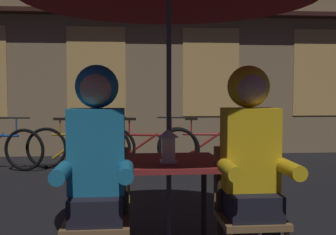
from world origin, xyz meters
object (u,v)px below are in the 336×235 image
Objects in this scene: cafe_table at (169,174)px; bicycle_fourth at (209,147)px; bicycle_second at (78,147)px; bicycle_third at (147,147)px; lantern at (168,145)px; person_left_hooded at (96,155)px; chair_left at (98,210)px; chair_right at (248,207)px; person_right_hooded at (251,153)px.

bicycle_fourth reaches higher than cafe_table.
bicycle_second and bicycle_third have the same top height.
bicycle_fourth is (0.98, 3.71, -0.51)m from lantern.
bicycle_third reaches higher than cafe_table.
lantern is 4.06m from bicycle_second.
person_left_hooded is at bearing -145.50° from lantern.
cafe_table is 0.44× the size of bicycle_fourth.
lantern is at bearing 29.47° from chair_left.
bicycle_third is (0.45, 4.04, -0.50)m from person_left_hooded.
person_right_hooded reaches higher than chair_right.
bicycle_third is (1.09, -0.15, 0.00)m from bicycle_second.
person_right_hooded is at bearing -96.80° from bicycle_fourth.
person_left_hooded reaches higher than chair_right.
lantern is 3.88m from bicycle_fourth.
chair_right is 0.62× the size of person_right_hooded.
bicycle_fourth is at bearing 70.34° from person_left_hooded.
bicycle_third is at bearing 83.69° from person_left_hooded.
person_right_hooded is (0.96, 0.00, 0.00)m from person_left_hooded.
bicycle_second is (-1.60, 4.13, -0.14)m from chair_right.
person_right_hooded is (0.00, -0.06, 0.36)m from chair_right.
lantern is 0.59m from person_right_hooded.
cafe_table is 0.62m from chair_right.
bicycle_third is at bearing 179.60° from bicycle_fourth.
bicycle_fourth is at bearing -0.40° from bicycle_third.
cafe_table is 3.75m from bicycle_fourth.
person_right_hooded is at bearing -41.57° from cafe_table.
person_left_hooded is (-0.96, -0.06, 0.36)m from chair_right.
bicycle_fourth is at bearing 83.10° from chair_right.
chair_left is at bearing -81.17° from bicycle_second.
person_right_hooded reaches higher than cafe_table.
bicycle_second is (-0.64, 4.19, -0.50)m from person_left_hooded.
bicycle_second is at bearing 172.35° from bicycle_third.
chair_right is at bearing 3.39° from person_left_hooded.
person_left_hooded is 0.84× the size of bicycle_fourth.
bicycle_third is at bearing 97.34° from chair_right.
lantern is at bearing -89.72° from bicycle_third.
bicycle_second is 1.10m from bicycle_third.
person_right_hooded is 4.10m from bicycle_third.
cafe_table is 0.25m from lantern.
person_left_hooded is 4.10m from bicycle_third.
lantern is 0.14× the size of bicycle_third.
person_right_hooded is at bearing -90.00° from chair_right.
chair_right reaches higher than bicycle_second.
chair_left is 0.62× the size of person_right_hooded.
lantern is at bearing -74.03° from bicycle_second.
chair_right is 0.53× the size of bicycle_third.
bicycle_second is at bearing 110.93° from person_right_hooded.
person_right_hooded is at bearing -3.39° from chair_left.
bicycle_third is at bearing 83.60° from chair_left.
lantern is at bearing 152.03° from chair_right.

